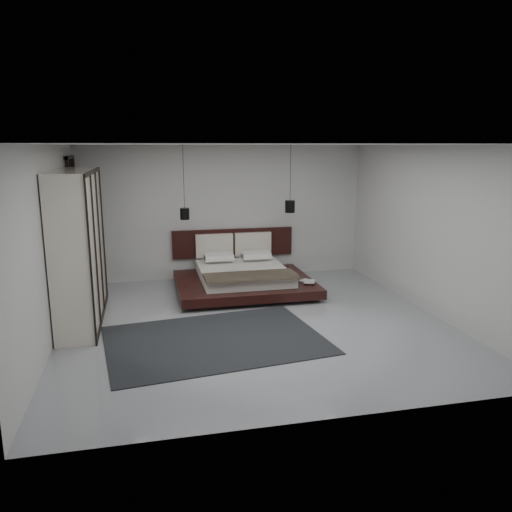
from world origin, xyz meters
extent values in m
plane|color=gray|center=(0.00, 0.00, 0.00)|extent=(6.00, 6.00, 0.00)
plane|color=white|center=(0.00, 0.00, 2.80)|extent=(6.00, 6.00, 0.00)
plane|color=#B7B7B4|center=(0.00, 3.00, 1.40)|extent=(6.00, 0.00, 6.00)
plane|color=#B7B7B4|center=(0.00, -3.00, 1.40)|extent=(6.00, 0.00, 6.00)
plane|color=#B7B7B4|center=(-3.00, 0.00, 1.40)|extent=(0.00, 6.00, 6.00)
plane|color=#B7B7B4|center=(3.00, 0.00, 1.40)|extent=(0.00, 6.00, 6.00)
cube|color=black|center=(-2.95, 2.45, 1.30)|extent=(0.05, 0.90, 2.60)
cube|color=black|center=(0.18, 1.75, 0.04)|extent=(2.04, 1.67, 0.07)
cube|color=black|center=(0.18, 1.75, 0.16)|extent=(2.60, 2.13, 0.17)
cube|color=silver|center=(0.18, 1.87, 0.34)|extent=(1.67, 1.86, 0.20)
cube|color=black|center=(0.18, 1.15, 0.47)|extent=(1.69, 0.65, 0.05)
cube|color=white|center=(-0.21, 2.58, 0.51)|extent=(0.58, 0.37, 0.11)
cube|color=white|center=(0.57, 2.58, 0.51)|extent=(0.58, 0.37, 0.11)
cube|color=white|center=(-0.21, 2.45, 0.57)|extent=(0.58, 0.37, 0.11)
cube|color=white|center=(0.57, 2.45, 0.57)|extent=(0.58, 0.37, 0.11)
cube|color=black|center=(0.18, 2.96, 0.75)|extent=(2.60, 0.08, 0.60)
cube|color=beige|center=(-0.24, 2.87, 0.72)|extent=(0.79, 0.10, 0.50)
cube|color=beige|center=(0.60, 2.87, 0.72)|extent=(0.79, 0.10, 0.50)
imported|color=#99724C|center=(1.24, 1.29, 0.25)|extent=(0.31, 0.33, 0.03)
imported|color=#99724C|center=(1.23, 1.26, 0.28)|extent=(0.29, 0.33, 0.02)
cylinder|color=black|center=(-0.89, 2.31, 2.20)|extent=(0.01, 0.01, 1.20)
cylinder|color=black|center=(-0.89, 2.31, 1.49)|extent=(0.18, 0.18, 0.22)
cylinder|color=#FFE0B2|center=(-0.89, 2.31, 1.39)|extent=(0.14, 0.14, 0.01)
cylinder|color=black|center=(1.24, 2.31, 2.25)|extent=(0.01, 0.01, 1.11)
cylinder|color=black|center=(1.24, 2.31, 1.57)|extent=(0.20, 0.20, 0.24)
cylinder|color=#FFE0B2|center=(1.24, 2.31, 1.47)|extent=(0.15, 0.15, 0.01)
cube|color=silver|center=(-2.70, 0.79, 1.21)|extent=(0.56, 2.42, 2.42)
cube|color=black|center=(-2.41, 0.79, 2.39)|extent=(0.03, 2.42, 0.06)
cube|color=black|center=(-2.41, 0.79, 0.03)|extent=(0.03, 2.42, 0.06)
cube|color=black|center=(-2.41, -0.42, 1.21)|extent=(0.03, 0.05, 2.42)
cube|color=black|center=(-2.41, 0.38, 1.21)|extent=(0.03, 0.05, 2.42)
cube|color=black|center=(-2.41, 1.19, 1.21)|extent=(0.03, 0.05, 2.42)
cube|color=black|center=(-2.41, 2.00, 1.21)|extent=(0.03, 0.05, 2.42)
cube|color=black|center=(-0.73, -0.60, 0.01)|extent=(3.33, 2.57, 0.01)
camera|label=1|loc=(-1.66, -7.41, 2.78)|focal=35.00mm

